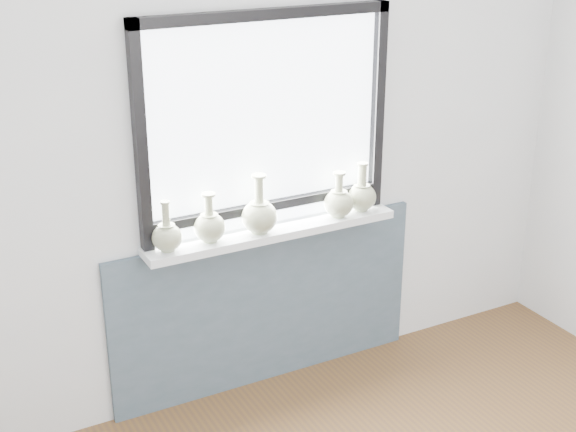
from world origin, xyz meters
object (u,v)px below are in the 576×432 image
windowsill (273,232)px  vase_e (361,195)px  vase_c (259,215)px  vase_b (210,226)px  vase_d (339,202)px  vase_a (167,236)px

windowsill → vase_e: size_ratio=5.13×
vase_c → windowsill: bearing=13.1°
vase_b → windowsill: bearing=0.7°
vase_d → vase_c: bearing=180.0°
windowsill → vase_b: bearing=-179.3°
vase_a → vase_c: 0.47m
vase_d → vase_a: bearing=179.5°
windowsill → vase_b: vase_b is taller
vase_a → windowsill: bearing=1.2°
vase_a → vase_b: vase_a is taller
windowsill → vase_e: vase_e is taller
vase_c → vase_d: bearing=-0.0°
vase_b → vase_e: (0.85, 0.01, 0.00)m
vase_d → vase_e: vase_e is taller
vase_e → windowsill: bearing=-179.8°
vase_a → vase_d: (0.92, -0.01, 0.00)m
windowsill → vase_a: 0.56m
windowsill → vase_d: (0.37, -0.02, 0.10)m
vase_a → vase_c: (0.47, -0.01, 0.02)m
vase_d → vase_e: (0.15, 0.02, 0.00)m
vase_a → vase_d: 0.92m
vase_a → vase_e: 1.07m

